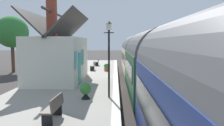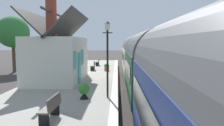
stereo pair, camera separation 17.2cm
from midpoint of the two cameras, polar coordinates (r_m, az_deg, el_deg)
The scene contains 17 objects.
ground_plane at distance 18.54m, azimuth 4.87°, elevation -5.93°, with size 160.00×160.00×0.00m, color #383330.
platform at distance 18.68m, azimuth -7.97°, elevation -4.56°, with size 32.00×6.29×0.84m, color gray.
platform_edge_coping at distance 18.36m, azimuth 1.21°, elevation -3.33°, with size 32.00×0.36×0.02m, color beige.
rail_near at distance 18.70m, azimuth 9.86°, elevation -5.68°, with size 52.00×0.08×0.14m, color gray.
rail_far at distance 18.54m, azimuth 5.43°, elevation -5.71°, with size 52.00×0.08×0.14m, color gray.
train at distance 13.53m, azimuth 9.98°, elevation -0.71°, with size 26.83×2.73×4.32m.
station_building at distance 16.49m, azimuth -13.34°, elevation 1.54°, with size 6.83×3.59×6.03m.
bench_mid_platform at distance 22.16m, azimuth -4.66°, elevation -0.62°, with size 1.42×0.49×0.88m.
bench_platform_end at distance 26.55m, azimuth -3.49°, elevation 0.39°, with size 1.42×0.49×0.88m.
bench_near_building at distance 8.30m, azimuth -14.86°, elevation -11.00°, with size 1.42×0.49×0.88m.
planter_bench_left at distance 29.05m, azimuth -8.37°, elevation 0.76°, with size 0.60×0.60×0.92m.
planter_under_sign at distance 28.51m, azimuth -9.77°, elevation 0.71°, with size 0.67×0.67×0.98m.
planter_bench_right at distance 11.03m, azimuth -6.78°, elevation -7.10°, with size 0.55×0.55×0.82m.
planter_by_door at distance 21.48m, azimuth -1.15°, elevation -1.10°, with size 0.51×0.51×0.72m.
planter_edge_far at distance 24.41m, azimuth -6.87°, elevation 0.01°, with size 0.63×0.63×0.90m.
lamp_post_platform at distance 11.02m, azimuth -0.73°, elevation 4.75°, with size 0.32×0.50×3.84m.
tree_far_right at distance 29.30m, azimuth -24.11°, elevation 7.30°, with size 3.93×3.88×6.76m.
Camera 2 is at (-18.14, 1.04, 3.64)m, focal length 35.35 mm.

